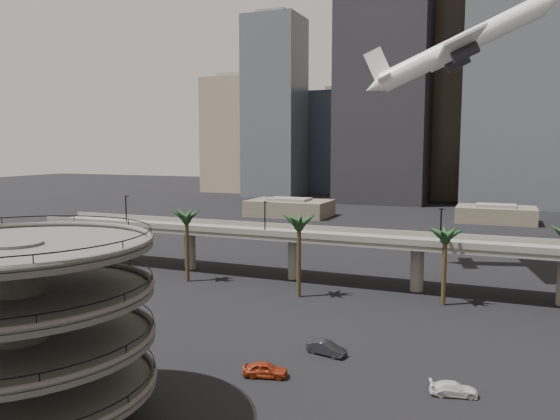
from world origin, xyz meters
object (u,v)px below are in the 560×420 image
at_px(car_b, 327,348).
at_px(car_c, 454,389).
at_px(car_a, 265,370).
at_px(overpass, 353,243).
at_px(airborne_jet, 458,47).
at_px(parking_ramp, 19,318).

bearing_deg(car_b, car_c, -98.10).
bearing_deg(car_a, car_b, -40.71).
distance_m(overpass, airborne_jet, 42.12).
bearing_deg(car_c, car_a, 85.74).
xyz_separation_m(parking_ramp, overpass, (13.00, 59.00, -2.50)).
bearing_deg(overpass, car_b, -80.39).
relative_size(overpass, car_a, 27.78).
distance_m(overpass, car_a, 41.79).
bearing_deg(airborne_jet, car_b, -110.81).
distance_m(overpass, car_c, 43.73).
bearing_deg(parking_ramp, car_a, 50.78).
height_order(parking_ramp, car_a, parking_ramp).
height_order(overpass, car_b, overpass).
bearing_deg(car_a, car_c, -95.32).
xyz_separation_m(overpass, car_b, (5.58, -32.94, -6.57)).
bearing_deg(car_c, overpass, 14.33).
relative_size(parking_ramp, car_c, 4.86).
xyz_separation_m(car_b, car_c, (14.54, -5.31, -0.10)).
bearing_deg(car_b, parking_ramp, 156.48).
relative_size(car_b, car_c, 1.02).
xyz_separation_m(airborne_jet, car_b, (-9.29, -50.77, -41.71)).
bearing_deg(airborne_jet, car_a, -113.21).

